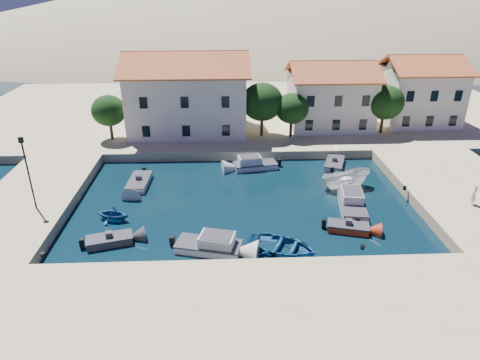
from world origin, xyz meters
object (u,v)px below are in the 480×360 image
building_left (187,92)px  boat_east (345,188)px  pedestrian (474,195)px  cabin_cruiser_south (208,245)px  cabin_cruiser_east (352,204)px  building_right (420,89)px  rowboat_south (282,251)px  lamppost (27,167)px  building_mid (330,94)px

building_left → boat_east: size_ratio=2.96×
building_left → pedestrian: 33.13m
boat_east → cabin_cruiser_south: bearing=114.2°
cabin_cruiser_east → boat_east: size_ratio=1.09×
building_right → rowboat_south: (-21.52, -27.73, -5.47)m
rowboat_south → cabin_cruiser_east: (7.04, 6.25, 0.48)m
cabin_cruiser_south → boat_east: 16.43m
lamppost → boat_east: 28.30m
building_mid → building_right: size_ratio=1.11×
building_mid → cabin_cruiser_east: 21.17m
cabin_cruiser_south → building_mid: bearing=74.8°
building_left → boat_east: building_left is taller
lamppost → pedestrian: bearing=-1.5°
cabin_cruiser_south → cabin_cruiser_east: 13.83m
building_mid → cabin_cruiser_south: bearing=-119.6°
lamppost → pedestrian: (36.81, -0.98, -2.87)m
rowboat_south → boat_east: bearing=-12.2°
building_mid → cabin_cruiser_east: size_ratio=1.93×
building_left → cabin_cruiser_east: building_left is taller
building_left → pedestrian: bearing=-39.7°
rowboat_south → boat_east: 12.82m
cabin_cruiser_south → cabin_cruiser_east: size_ratio=0.95×
lamppost → boat_east: (27.51, 4.65, -4.75)m
lamppost → pedestrian: lamppost is taller
building_left → rowboat_south: size_ratio=2.79×
lamppost → cabin_cruiser_south: lamppost is taller
boat_east → pedestrian: bearing=-134.7°
building_right → boat_east: 22.95m
lamppost → rowboat_south: bearing=-16.0°
boat_east → pedestrian: (9.30, -5.63, 1.88)m
building_left → building_right: bearing=3.8°
pedestrian → lamppost: bearing=-39.1°
building_right → boat_east: bearing=-128.9°
cabin_cruiser_south → boat_east: (12.99, 10.06, -0.48)m
building_left → lamppost: 23.10m
lamppost → pedestrian: size_ratio=3.53×
lamppost → cabin_cruiser_south: (14.53, -5.41, -4.28)m
building_left → cabin_cruiser_south: bearing=-83.2°
building_left → building_right: (30.00, 2.00, -0.46)m
cabin_cruiser_east → pedestrian: size_ratio=3.08×
building_mid → building_right: 12.04m
building_right → cabin_cruiser_south: bearing=-134.5°
building_left → lamppost: building_left is taller
cabin_cruiser_east → boat_east: 4.18m
building_mid → lamppost: size_ratio=1.69×
building_left → cabin_cruiser_east: size_ratio=2.70×
lamppost → rowboat_south: 21.32m
building_left → cabin_cruiser_south: size_ratio=2.83×
lamppost → cabin_cruiser_south: 16.08m
building_mid → boat_east: (-1.99, -16.35, -5.22)m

